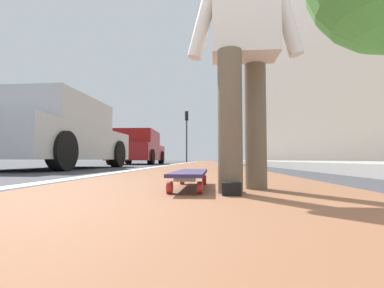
% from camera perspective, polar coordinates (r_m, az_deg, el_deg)
% --- Properties ---
extents(ground_plane, '(80.00, 80.00, 0.00)m').
position_cam_1_polar(ground_plane, '(10.97, 2.51, -4.24)').
color(ground_plane, '#38383D').
extents(bike_lane_paint, '(56.00, 2.20, 0.00)m').
position_cam_1_polar(bike_lane_paint, '(24.97, 2.83, -3.67)').
color(bike_lane_paint, brown).
rests_on(bike_lane_paint, ground).
extents(lane_stripe_white, '(52.00, 0.16, 0.01)m').
position_cam_1_polar(lane_stripe_white, '(21.01, -0.63, -3.76)').
color(lane_stripe_white, silver).
rests_on(lane_stripe_white, ground).
extents(sidewalk_curb, '(52.00, 3.20, 0.15)m').
position_cam_1_polar(sidewalk_curb, '(19.25, 12.92, -3.51)').
color(sidewalk_curb, '#9E9B93').
rests_on(sidewalk_curb, ground).
extents(building_facade, '(40.00, 1.20, 12.26)m').
position_cam_1_polar(building_facade, '(24.59, 18.58, 10.90)').
color(building_facade, gray).
rests_on(building_facade, ground).
extents(skateboard, '(0.85, 0.22, 0.11)m').
position_cam_1_polar(skateboard, '(1.86, -0.46, -6.22)').
color(skateboard, red).
rests_on(skateboard, ground).
extents(skater_person, '(0.46, 0.72, 1.64)m').
position_cam_1_polar(skater_person, '(1.88, 10.55, 20.29)').
color(skater_person, brown).
rests_on(skater_person, ground).
extents(parked_car_near, '(4.19, 2.02, 1.50)m').
position_cam_1_polar(parked_car_near, '(6.66, -25.75, 1.69)').
color(parked_car_near, '#B7B7BC').
rests_on(parked_car_near, ground).
extents(parked_car_mid, '(4.20, 1.87, 1.47)m').
position_cam_1_polar(parked_car_mid, '(12.58, -10.88, -0.88)').
color(parked_car_mid, maroon).
rests_on(parked_car_mid, ground).
extents(traffic_light, '(0.33, 0.28, 4.41)m').
position_cam_1_polar(traffic_light, '(24.30, -1.10, 3.49)').
color(traffic_light, '#2D2D2D').
rests_on(traffic_light, ground).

